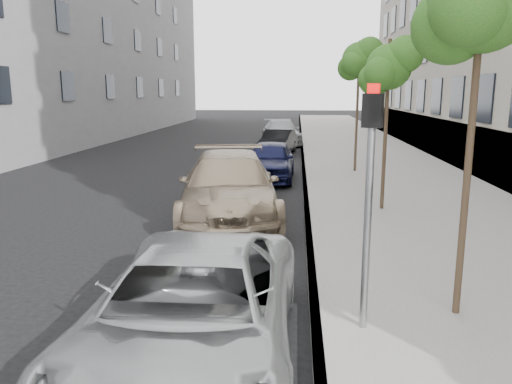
# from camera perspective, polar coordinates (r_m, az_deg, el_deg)

# --- Properties ---
(ground) EXTENTS (160.00, 160.00, 0.00)m
(ground) POSITION_cam_1_polar(r_m,az_deg,el_deg) (6.40, -4.02, -19.37)
(ground) COLOR black
(ground) RESTS_ON ground
(sidewalk) EXTENTS (6.40, 72.00, 0.14)m
(sidewalk) POSITION_cam_1_polar(r_m,az_deg,el_deg) (29.80, 11.30, 5.13)
(sidewalk) COLOR gray
(sidewalk) RESTS_ON ground
(curb) EXTENTS (0.15, 72.00, 0.14)m
(curb) POSITION_cam_1_polar(r_m,az_deg,el_deg) (29.60, 5.26, 5.26)
(curb) COLOR #9E9B93
(curb) RESTS_ON ground
(tree_mid) EXTENTS (1.56, 1.36, 4.50)m
(tree_mid) POSITION_cam_1_polar(r_m,az_deg,el_deg) (13.64, 15.05, 13.60)
(tree_mid) COLOR #38281C
(tree_mid) RESTS_ON sidewalk
(tree_far) EXTENTS (1.67, 1.47, 5.13)m
(tree_far) POSITION_cam_1_polar(r_m,az_deg,el_deg) (20.10, 11.79, 14.59)
(tree_far) COLOR #38281C
(tree_far) RESTS_ON sidewalk
(signal_pole) EXTENTS (0.29, 0.25, 3.23)m
(signal_pole) POSITION_cam_1_polar(r_m,az_deg,el_deg) (6.53, 12.84, 1.26)
(signal_pole) COLOR #939699
(signal_pole) RESTS_ON sidewalk
(minivan) EXTENTS (2.43, 5.21, 1.44)m
(minivan) POSITION_cam_1_polar(r_m,az_deg,el_deg) (6.10, -7.31, -13.43)
(minivan) COLOR #9EA1A2
(minivan) RESTS_ON ground
(suv) EXTENTS (3.21, 6.21, 1.72)m
(suv) POSITION_cam_1_polar(r_m,az_deg,el_deg) (12.66, -3.09, 0.49)
(suv) COLOR tan
(suv) RESTS_ON ground
(sedan_blue) EXTENTS (1.79, 4.29, 1.45)m
(sedan_blue) POSITION_cam_1_polar(r_m,az_deg,el_deg) (18.61, 1.65, 3.63)
(sedan_blue) COLOR #0F1233
(sedan_blue) RESTS_ON ground
(sedan_black) EXTENTS (2.03, 4.11, 1.30)m
(sedan_black) POSITION_cam_1_polar(r_m,az_deg,el_deg) (25.96, 2.52, 5.70)
(sedan_black) COLOR black
(sedan_black) RESTS_ON ground
(sedan_rear) EXTENTS (2.80, 5.38, 1.49)m
(sedan_rear) POSITION_cam_1_polar(r_m,az_deg,el_deg) (31.07, 2.89, 6.84)
(sedan_rear) COLOR gray
(sedan_rear) RESTS_ON ground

